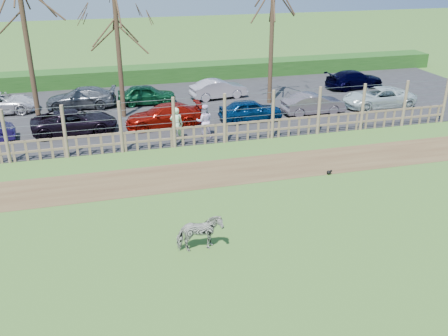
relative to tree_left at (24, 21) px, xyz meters
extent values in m
plane|color=olive|center=(6.50, -12.50, -5.62)|extent=(120.00, 120.00, 0.00)
cube|color=brown|center=(6.50, -8.00, -5.61)|extent=(34.00, 2.80, 0.01)
cube|color=#232326|center=(6.50, 2.00, -5.60)|extent=(44.00, 13.00, 0.04)
cube|color=#1E4716|center=(6.50, 9.00, -5.07)|extent=(46.00, 2.00, 1.10)
cube|color=brown|center=(6.50, -4.50, -5.17)|extent=(30.00, 0.06, 0.10)
cube|color=brown|center=(6.50, -4.50, -4.67)|extent=(30.00, 0.06, 0.10)
cylinder|color=brown|center=(-1.00, -4.50, -4.37)|extent=(0.16, 0.16, 2.50)
cylinder|color=brown|center=(1.50, -4.50, -4.37)|extent=(0.16, 0.16, 2.50)
cylinder|color=brown|center=(4.00, -4.50, -4.37)|extent=(0.16, 0.16, 2.50)
cylinder|color=brown|center=(6.50, -4.50, -4.37)|extent=(0.16, 0.16, 2.50)
cylinder|color=brown|center=(9.00, -4.50, -4.37)|extent=(0.16, 0.16, 2.50)
cylinder|color=brown|center=(11.50, -4.50, -4.37)|extent=(0.16, 0.16, 2.50)
cylinder|color=brown|center=(14.00, -4.50, -4.37)|extent=(0.16, 0.16, 2.50)
cylinder|color=brown|center=(16.50, -4.50, -4.37)|extent=(0.16, 0.16, 2.50)
cylinder|color=brown|center=(19.00, -4.50, -4.37)|extent=(0.16, 0.16, 2.50)
cylinder|color=brown|center=(21.50, -4.50, -4.37)|extent=(0.16, 0.16, 2.50)
cylinder|color=gray|center=(6.50, -4.50, -4.37)|extent=(30.00, 0.02, 0.02)
cylinder|color=gray|center=(6.50, -4.50, -3.97)|extent=(30.00, 0.02, 0.02)
cylinder|color=gray|center=(6.50, -4.50, -3.57)|extent=(30.00, 0.02, 0.02)
cylinder|color=gray|center=(6.50, -4.50, -3.22)|extent=(30.00, 0.02, 0.02)
cylinder|color=#3D2B1E|center=(0.00, 0.00, -1.87)|extent=(0.26, 0.26, 7.50)
cylinder|color=#3D2B1E|center=(4.50, 1.00, -2.37)|extent=(0.26, 0.26, 6.50)
cylinder|color=#3D2B1E|center=(13.50, 1.50, -2.12)|extent=(0.26, 0.26, 7.00)
imported|color=gray|center=(5.72, -13.70, -5.01)|extent=(1.45, 0.70, 1.21)
imported|color=#C0ECB7|center=(6.74, -3.75, -4.71)|extent=(0.72, 0.58, 1.72)
imported|color=silver|center=(8.19, -3.62, -4.71)|extent=(0.93, 0.78, 1.72)
sphere|color=black|center=(12.29, -9.38, -5.53)|extent=(0.18, 0.18, 0.18)
sphere|color=black|center=(12.40, -9.38, -5.46)|extent=(0.09, 0.09, 0.09)
imported|color=black|center=(1.84, -1.16, -4.98)|extent=(4.42, 2.21, 1.20)
imported|color=maroon|center=(6.48, -1.38, -4.98)|extent=(4.18, 1.80, 1.20)
imported|color=#052453|center=(11.28, -1.60, -4.98)|extent=(3.53, 1.44, 1.20)
imported|color=#625963|center=(15.16, -1.33, -4.98)|extent=(3.67, 1.34, 1.20)
imported|color=silver|center=(19.51, -1.12, -4.98)|extent=(4.40, 2.17, 1.20)
imported|color=#50545C|center=(2.19, 3.47, -4.98)|extent=(4.32, 2.20, 1.20)
imported|color=#0D4626|center=(6.09, 3.18, -4.98)|extent=(3.61, 1.66, 1.20)
imported|color=#BAAFBA|center=(10.70, 3.35, -4.98)|extent=(3.78, 1.76, 1.20)
imported|color=black|center=(20.40, 3.44, -4.98)|extent=(4.31, 2.17, 1.20)
camera|label=1|loc=(2.97, -26.96, 3.15)|focal=40.00mm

